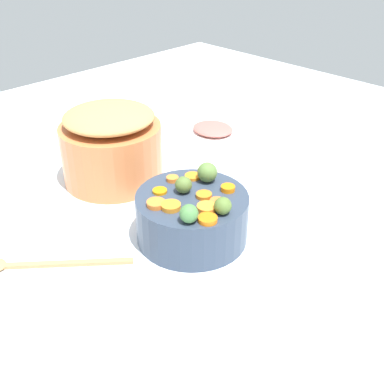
# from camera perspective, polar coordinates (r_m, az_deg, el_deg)

# --- Properties ---
(tabletop) EXTENTS (2.40, 2.40, 0.02)m
(tabletop) POSITION_cam_1_polar(r_m,az_deg,el_deg) (1.02, 2.05, -6.34)
(tabletop) COLOR white
(tabletop) RESTS_ON ground
(serving_bowl_carrots) EXTENTS (0.23, 0.23, 0.10)m
(serving_bowl_carrots) POSITION_cam_1_polar(r_m,az_deg,el_deg) (1.00, 0.00, -3.02)
(serving_bowl_carrots) COLOR #303C4F
(serving_bowl_carrots) RESTS_ON tabletop
(metal_pot) EXTENTS (0.25, 0.25, 0.15)m
(metal_pot) POSITION_cam_1_polar(r_m,az_deg,el_deg) (1.22, -9.47, 4.59)
(metal_pot) COLOR #D07340
(metal_pot) RESTS_ON tabletop
(stuffing_mound) EXTENTS (0.22, 0.22, 0.05)m
(stuffing_mound) POSITION_cam_1_polar(r_m,az_deg,el_deg) (1.18, -9.88, 8.81)
(stuffing_mound) COLOR tan
(stuffing_mound) RESTS_ON metal_pot
(carrot_slice_0) EXTENTS (0.05, 0.05, 0.01)m
(carrot_slice_0) POSITION_cam_1_polar(r_m,az_deg,el_deg) (0.93, -2.53, -1.69)
(carrot_slice_0) COLOR orange
(carrot_slice_0) RESTS_ON serving_bowl_carrots
(carrot_slice_1) EXTENTS (0.05, 0.05, 0.01)m
(carrot_slice_1) POSITION_cam_1_polar(r_m,az_deg,el_deg) (0.89, 1.87, -3.24)
(carrot_slice_1) COLOR orange
(carrot_slice_1) RESTS_ON serving_bowl_carrots
(carrot_slice_2) EXTENTS (0.03, 0.03, 0.01)m
(carrot_slice_2) POSITION_cam_1_polar(r_m,az_deg,el_deg) (1.02, -2.28, 1.61)
(carrot_slice_2) COLOR orange
(carrot_slice_2) RESTS_ON serving_bowl_carrots
(carrot_slice_3) EXTENTS (0.03, 0.03, 0.01)m
(carrot_slice_3) POSITION_cam_1_polar(r_m,az_deg,el_deg) (0.95, 3.18, -1.09)
(carrot_slice_3) COLOR orange
(carrot_slice_3) RESTS_ON serving_bowl_carrots
(carrot_slice_4) EXTENTS (0.05, 0.05, 0.01)m
(carrot_slice_4) POSITION_cam_1_polar(r_m,az_deg,el_deg) (0.94, -4.31, -1.39)
(carrot_slice_4) COLOR orange
(carrot_slice_4) RESTS_ON serving_bowl_carrots
(carrot_slice_5) EXTENTS (0.05, 0.05, 0.01)m
(carrot_slice_5) POSITION_cam_1_polar(r_m,az_deg,el_deg) (0.92, 1.74, -1.90)
(carrot_slice_5) COLOR orange
(carrot_slice_5) RESTS_ON serving_bowl_carrots
(carrot_slice_6) EXTENTS (0.05, 0.05, 0.01)m
(carrot_slice_6) POSITION_cam_1_polar(r_m,az_deg,el_deg) (1.03, 0.07, 1.87)
(carrot_slice_6) COLOR orange
(carrot_slice_6) RESTS_ON serving_bowl_carrots
(carrot_slice_7) EXTENTS (0.04, 0.04, 0.01)m
(carrot_slice_7) POSITION_cam_1_polar(r_m,az_deg,el_deg) (0.99, 4.25, 0.46)
(carrot_slice_7) COLOR orange
(carrot_slice_7) RESTS_ON serving_bowl_carrots
(carrot_slice_8) EXTENTS (0.04, 0.04, 0.01)m
(carrot_slice_8) POSITION_cam_1_polar(r_m,az_deg,el_deg) (0.98, -3.85, 0.11)
(carrot_slice_8) COLOR orange
(carrot_slice_8) RESTS_ON serving_bowl_carrots
(carrot_slice_9) EXTENTS (0.04, 0.04, 0.01)m
(carrot_slice_9) POSITION_cam_1_polar(r_m,az_deg,el_deg) (0.97, 1.52, -0.34)
(carrot_slice_9) COLOR orange
(carrot_slice_9) RESTS_ON serving_bowl_carrots
(brussels_sprout_0) EXTENTS (0.03, 0.03, 0.03)m
(brussels_sprout_0) POSITION_cam_1_polar(r_m,az_deg,el_deg) (0.91, 3.68, -1.65)
(brussels_sprout_0) COLOR #516C2D
(brussels_sprout_0) RESTS_ON serving_bowl_carrots
(brussels_sprout_1) EXTENTS (0.04, 0.04, 0.04)m
(brussels_sprout_1) POSITION_cam_1_polar(r_m,az_deg,el_deg) (1.01, 1.83, 2.36)
(brussels_sprout_1) COLOR #57783A
(brussels_sprout_1) RESTS_ON serving_bowl_carrots
(brussels_sprout_2) EXTENTS (0.04, 0.04, 0.04)m
(brussels_sprout_2) POSITION_cam_1_polar(r_m,az_deg,el_deg) (0.88, -0.37, -2.59)
(brussels_sprout_2) COLOR #467A3F
(brussels_sprout_2) RESTS_ON serving_bowl_carrots
(brussels_sprout_3) EXTENTS (0.04, 0.04, 0.04)m
(brussels_sprout_3) POSITION_cam_1_polar(r_m,az_deg,el_deg) (0.97, -1.01, 0.86)
(brussels_sprout_3) COLOR #526C31
(brussels_sprout_3) RESTS_ON serving_bowl_carrots
(wooden_spoon) EXTENTS (0.23, 0.25, 0.01)m
(wooden_spoon) POSITION_cam_1_polar(r_m,az_deg,el_deg) (1.00, -19.54, -8.18)
(wooden_spoon) COLOR tan
(wooden_spoon) RESTS_ON tabletop
(ham_plate) EXTENTS (0.22, 0.22, 0.01)m
(ham_plate) POSITION_cam_1_polar(r_m,az_deg,el_deg) (1.47, 2.95, 6.77)
(ham_plate) COLOR white
(ham_plate) RESTS_ON tabletop
(ham_slice_main) EXTENTS (0.15, 0.13, 0.02)m
(ham_slice_main) POSITION_cam_1_polar(r_m,az_deg,el_deg) (1.47, 2.50, 7.54)
(ham_slice_main) COLOR #C2625A
(ham_slice_main) RESTS_ON ham_plate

